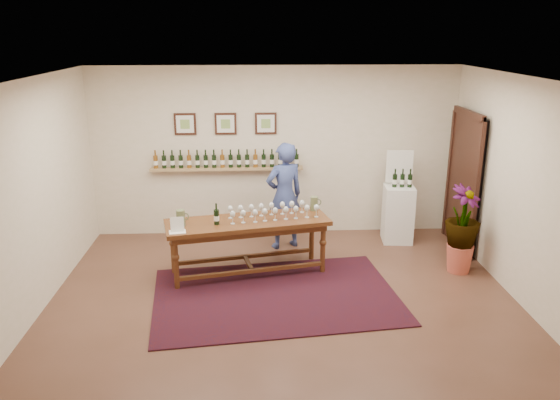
{
  "coord_description": "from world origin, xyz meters",
  "views": [
    {
      "loc": [
        -0.34,
        -6.33,
        3.34
      ],
      "look_at": [
        0.0,
        0.8,
        1.1
      ],
      "focal_mm": 35.0,
      "sensor_mm": 36.0,
      "label": 1
    }
  ],
  "objects_px": {
    "person": "(284,196)",
    "display_pedestal": "(398,214)",
    "tasting_table": "(248,228)",
    "potted_plant": "(462,229)"
  },
  "relations": [
    {
      "from": "potted_plant",
      "to": "person",
      "type": "xyz_separation_m",
      "value": [
        -2.45,
        1.06,
        0.21
      ]
    },
    {
      "from": "tasting_table",
      "to": "potted_plant",
      "type": "xyz_separation_m",
      "value": [
        3.02,
        -0.09,
        -0.04
      ]
    },
    {
      "from": "person",
      "to": "tasting_table",
      "type": "bearing_deg",
      "value": 37.33
    },
    {
      "from": "person",
      "to": "potted_plant",
      "type": "bearing_deg",
      "value": 134.28
    },
    {
      "from": "tasting_table",
      "to": "potted_plant",
      "type": "distance_m",
      "value": 3.02
    },
    {
      "from": "tasting_table",
      "to": "display_pedestal",
      "type": "bearing_deg",
      "value": 13.04
    },
    {
      "from": "display_pedestal",
      "to": "potted_plant",
      "type": "xyz_separation_m",
      "value": [
        0.59,
        -1.22,
        0.18
      ]
    },
    {
      "from": "potted_plant",
      "to": "display_pedestal",
      "type": "bearing_deg",
      "value": 115.85
    },
    {
      "from": "person",
      "to": "display_pedestal",
      "type": "bearing_deg",
      "value": 162.62
    },
    {
      "from": "tasting_table",
      "to": "display_pedestal",
      "type": "height_order",
      "value": "display_pedestal"
    }
  ]
}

